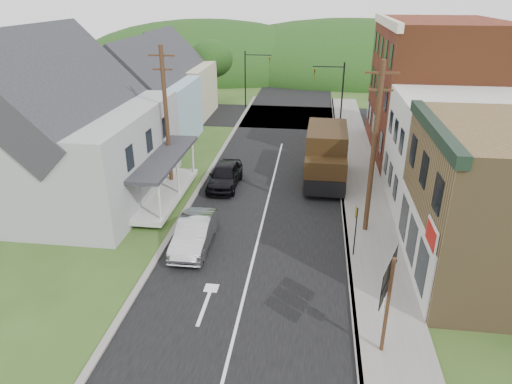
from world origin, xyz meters
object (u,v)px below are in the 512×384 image
(silver_sedan, at_px, (195,233))
(delivery_van, at_px, (326,156))
(dark_sedan, at_px, (225,175))
(route_sign_cluster, at_px, (388,292))
(warning_sign, at_px, (356,223))

(silver_sedan, xyz_separation_m, delivery_van, (6.55, 9.49, 1.06))
(dark_sedan, xyz_separation_m, route_sign_cluster, (8.38, -14.11, 1.85))
(warning_sign, bearing_deg, dark_sedan, 138.95)
(silver_sedan, distance_m, dark_sedan, 7.78)
(dark_sedan, bearing_deg, silver_sedan, -89.37)
(silver_sedan, xyz_separation_m, warning_sign, (7.85, 0.01, 1.10))
(dark_sedan, xyz_separation_m, warning_sign, (7.81, -7.77, 1.08))
(delivery_van, bearing_deg, warning_sign, -81.04)
(silver_sedan, xyz_separation_m, dark_sedan, (0.04, 7.78, 0.02))
(delivery_van, height_order, route_sign_cluster, route_sign_cluster)
(dark_sedan, distance_m, warning_sign, 11.07)
(dark_sedan, relative_size, warning_sign, 1.71)
(dark_sedan, height_order, delivery_van, delivery_van)
(silver_sedan, bearing_deg, warning_sign, -0.96)
(dark_sedan, height_order, warning_sign, warning_sign)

